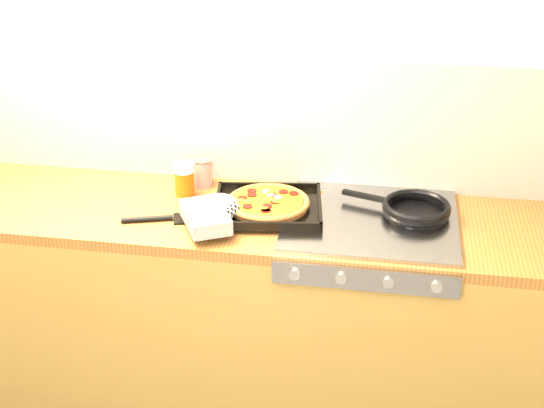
% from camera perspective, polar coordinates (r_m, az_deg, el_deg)
% --- Properties ---
extents(room_shell, '(3.20, 3.20, 3.20)m').
position_cam_1_polar(room_shell, '(2.90, -0.93, 6.35)').
color(room_shell, white).
rests_on(room_shell, ground).
extents(counter_run, '(3.20, 0.62, 0.90)m').
position_cam_1_polar(counter_run, '(2.96, -1.86, -8.42)').
color(counter_run, olive).
rests_on(counter_run, ground).
extents(stovetop, '(0.60, 0.56, 0.02)m').
position_cam_1_polar(stovetop, '(2.68, 7.46, -1.23)').
color(stovetop, '#949499').
rests_on(stovetop, counter_run).
extents(pizza_on_tray, '(0.51, 0.49, 0.06)m').
position_cam_1_polar(pizza_on_tray, '(2.68, -1.61, -0.19)').
color(pizza_on_tray, black).
rests_on(pizza_on_tray, stovetop).
extents(frying_pan, '(0.42, 0.30, 0.04)m').
position_cam_1_polar(frying_pan, '(2.72, 10.71, -0.38)').
color(frying_pan, black).
rests_on(frying_pan, stovetop).
extents(tomato_can, '(0.09, 0.09, 0.11)m').
position_cam_1_polar(tomato_can, '(2.93, -5.26, 2.36)').
color(tomato_can, maroon).
rests_on(tomato_can, counter_run).
extents(juice_glass, '(0.09, 0.09, 0.13)m').
position_cam_1_polar(juice_glass, '(2.85, -6.63, 1.88)').
color(juice_glass, '#D4490C').
rests_on(juice_glass, counter_run).
extents(wooden_spoon, '(0.28, 0.16, 0.02)m').
position_cam_1_polar(wooden_spoon, '(2.83, 1.91, 0.59)').
color(wooden_spoon, '#B27F4B').
rests_on(wooden_spoon, counter_run).
extents(black_spatula, '(0.28, 0.14, 0.02)m').
position_cam_1_polar(black_spatula, '(2.69, -8.13, -1.10)').
color(black_spatula, black).
rests_on(black_spatula, counter_run).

